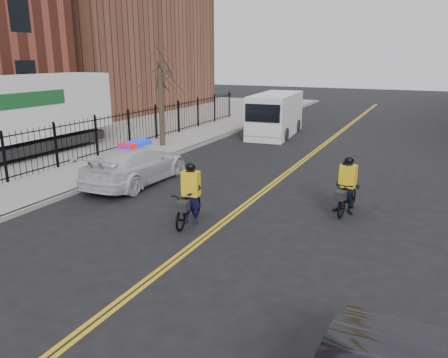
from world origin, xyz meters
TOP-DOWN VIEW (x-y plane):
  - ground at (0.00, 0.00)m, footprint 120.00×120.00m
  - center_line_left at (-0.08, 8.00)m, footprint 0.10×60.00m
  - center_line_right at (0.08, 8.00)m, footprint 0.10×60.00m
  - sidewalk at (-7.50, 8.00)m, footprint 3.00×60.00m
  - curb at (-6.00, 8.00)m, footprint 0.20×60.00m
  - iron_fence at (-9.00, 8.00)m, footprint 0.12×28.00m
  - warehouse_far at (-23.00, 24.00)m, footprint 14.00×18.00m
  - street_tree at (-7.60, 10.00)m, footprint 3.20×3.20m
  - police_cruiser at (-4.81, 3.90)m, footprint 2.14×5.05m
  - cargo_van at (-3.48, 16.20)m, footprint 2.72×6.19m
  - cyclist_near at (-0.80, 1.08)m, footprint 0.93×1.96m
  - cyclist_far at (3.10, 3.90)m, footprint 0.88×1.85m

SIDE VIEW (x-z plane):
  - ground at x=0.00m, z-range 0.00..0.00m
  - center_line_left at x=-0.08m, z-range 0.00..0.01m
  - center_line_right at x=0.08m, z-range 0.00..0.01m
  - sidewalk at x=-7.50m, z-range 0.00..0.15m
  - curb at x=-6.00m, z-range 0.00..0.15m
  - cyclist_near at x=-0.80m, z-range -0.28..1.57m
  - cyclist_far at x=3.10m, z-range -0.19..1.63m
  - police_cruiser at x=-4.81m, z-range -0.07..1.54m
  - iron_fence at x=-9.00m, z-range 0.00..2.00m
  - cargo_van at x=-3.48m, z-range -0.03..2.49m
  - street_tree at x=-7.60m, z-range 1.13..5.93m
  - warehouse_far at x=-23.00m, z-range 0.00..14.00m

